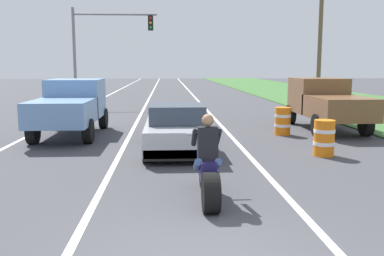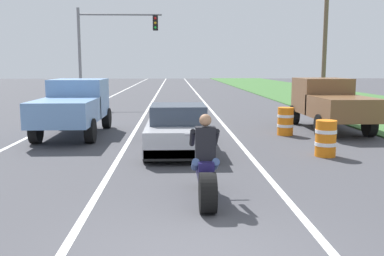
{
  "view_description": "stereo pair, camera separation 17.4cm",
  "coord_description": "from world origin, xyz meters",
  "px_view_note": "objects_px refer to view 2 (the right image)",
  "views": [
    {
      "loc": [
        -0.47,
        -5.01,
        2.47
      ],
      "look_at": [
        0.13,
        5.01,
        1.0
      ],
      "focal_mm": 39.73,
      "sensor_mm": 36.0,
      "label": 1
    },
    {
      "loc": [
        -0.3,
        -5.02,
        2.47
      ],
      "look_at": [
        0.13,
        5.01,
        1.0
      ],
      "focal_mm": 39.73,
      "sensor_mm": 36.0,
      "label": 2
    }
  ],
  "objects_px": {
    "construction_barrel_mid": "(285,121)",
    "motorcycle_with_rider": "(205,170)",
    "traffic_light_mast_near": "(106,40)",
    "pickup_truck_right_shoulder_brown": "(330,102)",
    "sports_car_silver": "(178,129)",
    "pickup_truck_left_lane_light_blue": "(74,105)",
    "construction_barrel_nearest": "(326,138)"
  },
  "relations": [
    {
      "from": "construction_barrel_mid",
      "to": "motorcycle_with_rider",
      "type": "bearing_deg",
      "value": -114.81
    },
    {
      "from": "sports_car_silver",
      "to": "pickup_truck_right_shoulder_brown",
      "type": "xyz_separation_m",
      "value": [
        5.9,
        3.84,
        0.48
      ]
    },
    {
      "from": "pickup_truck_left_lane_light_blue",
      "to": "pickup_truck_right_shoulder_brown",
      "type": "distance_m",
      "value": 9.63
    },
    {
      "from": "pickup_truck_right_shoulder_brown",
      "to": "traffic_light_mast_near",
      "type": "bearing_deg",
      "value": 133.33
    },
    {
      "from": "motorcycle_with_rider",
      "to": "construction_barrel_nearest",
      "type": "bearing_deg",
      "value": 46.59
    },
    {
      "from": "construction_barrel_nearest",
      "to": "construction_barrel_mid",
      "type": "relative_size",
      "value": 1.0
    },
    {
      "from": "construction_barrel_nearest",
      "to": "pickup_truck_left_lane_light_blue",
      "type": "bearing_deg",
      "value": 153.0
    },
    {
      "from": "motorcycle_with_rider",
      "to": "construction_barrel_mid",
      "type": "height_order",
      "value": "motorcycle_with_rider"
    },
    {
      "from": "motorcycle_with_rider",
      "to": "sports_car_silver",
      "type": "height_order",
      "value": "motorcycle_with_rider"
    },
    {
      "from": "traffic_light_mast_near",
      "to": "construction_barrel_nearest",
      "type": "xyz_separation_m",
      "value": [
        8.35,
        -15.65,
        -3.53
      ]
    },
    {
      "from": "pickup_truck_left_lane_light_blue",
      "to": "construction_barrel_mid",
      "type": "xyz_separation_m",
      "value": [
        7.56,
        -0.3,
        -0.6
      ]
    },
    {
      "from": "pickup_truck_left_lane_light_blue",
      "to": "construction_barrel_mid",
      "type": "bearing_deg",
      "value": -2.27
    },
    {
      "from": "sports_car_silver",
      "to": "traffic_light_mast_near",
      "type": "relative_size",
      "value": 0.72
    },
    {
      "from": "traffic_light_mast_near",
      "to": "construction_barrel_mid",
      "type": "xyz_separation_m",
      "value": [
        8.19,
        -12.01,
        -3.53
      ]
    },
    {
      "from": "motorcycle_with_rider",
      "to": "construction_barrel_nearest",
      "type": "height_order",
      "value": "motorcycle_with_rider"
    },
    {
      "from": "construction_barrel_mid",
      "to": "pickup_truck_left_lane_light_blue",
      "type": "bearing_deg",
      "value": 177.73
    },
    {
      "from": "traffic_light_mast_near",
      "to": "construction_barrel_nearest",
      "type": "bearing_deg",
      "value": -61.92
    },
    {
      "from": "motorcycle_with_rider",
      "to": "pickup_truck_right_shoulder_brown",
      "type": "xyz_separation_m",
      "value": [
        5.46,
        8.63,
        0.51
      ]
    },
    {
      "from": "pickup_truck_left_lane_light_blue",
      "to": "construction_barrel_nearest",
      "type": "height_order",
      "value": "pickup_truck_left_lane_light_blue"
    },
    {
      "from": "construction_barrel_mid",
      "to": "pickup_truck_right_shoulder_brown",
      "type": "bearing_deg",
      "value": 30.41
    },
    {
      "from": "motorcycle_with_rider",
      "to": "construction_barrel_mid",
      "type": "relative_size",
      "value": 2.21
    },
    {
      "from": "pickup_truck_right_shoulder_brown",
      "to": "construction_barrel_mid",
      "type": "relative_size",
      "value": 4.8
    },
    {
      "from": "construction_barrel_nearest",
      "to": "traffic_light_mast_near",
      "type": "bearing_deg",
      "value": 118.08
    },
    {
      "from": "sports_car_silver",
      "to": "motorcycle_with_rider",
      "type": "bearing_deg",
      "value": -84.77
    },
    {
      "from": "traffic_light_mast_near",
      "to": "construction_barrel_mid",
      "type": "bearing_deg",
      "value": -55.72
    },
    {
      "from": "pickup_truck_right_shoulder_brown",
      "to": "construction_barrel_mid",
      "type": "bearing_deg",
      "value": -149.59
    },
    {
      "from": "sports_car_silver",
      "to": "pickup_truck_left_lane_light_blue",
      "type": "bearing_deg",
      "value": 141.29
    },
    {
      "from": "traffic_light_mast_near",
      "to": "construction_barrel_mid",
      "type": "height_order",
      "value": "traffic_light_mast_near"
    },
    {
      "from": "motorcycle_with_rider",
      "to": "traffic_light_mast_near",
      "type": "relative_size",
      "value": 0.37
    },
    {
      "from": "pickup_truck_right_shoulder_brown",
      "to": "traffic_light_mast_near",
      "type": "height_order",
      "value": "traffic_light_mast_near"
    },
    {
      "from": "pickup_truck_left_lane_light_blue",
      "to": "construction_barrel_mid",
      "type": "distance_m",
      "value": 7.59
    },
    {
      "from": "pickup_truck_right_shoulder_brown",
      "to": "sports_car_silver",
      "type": "bearing_deg",
      "value": -146.95
    }
  ]
}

